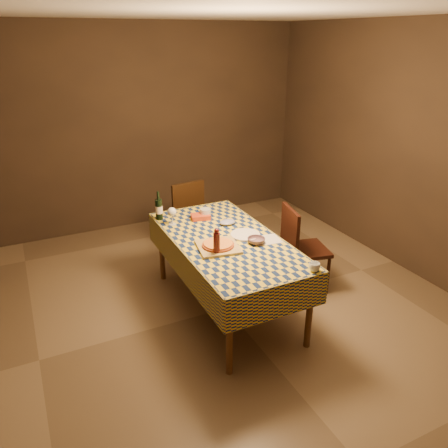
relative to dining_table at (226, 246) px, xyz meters
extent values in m
plane|color=brown|center=(0.00, 0.00, -0.69)|extent=(5.00, 5.00, 0.00)
plane|color=white|center=(0.00, 0.00, 2.01)|extent=(5.00, 5.00, 0.00)
cube|color=#34271D|center=(0.00, 2.50, 0.66)|extent=(4.50, 0.10, 2.70)
cube|color=#34271D|center=(2.25, 0.00, 0.66)|extent=(0.10, 5.00, 2.70)
cylinder|color=brown|center=(-0.38, -0.83, -0.32)|extent=(0.06, 0.06, 0.75)
cylinder|color=brown|center=(0.38, -0.83, -0.32)|extent=(0.06, 0.06, 0.75)
cylinder|color=brown|center=(-0.38, 0.83, -0.32)|extent=(0.06, 0.06, 0.75)
cylinder|color=brown|center=(0.38, 0.83, -0.32)|extent=(0.06, 0.06, 0.75)
cube|color=brown|center=(0.00, 0.00, 0.05)|extent=(0.90, 1.80, 0.03)
cube|color=olive|center=(0.00, 0.00, 0.07)|extent=(0.92, 1.82, 0.02)
cube|color=olive|center=(0.00, -0.92, -0.07)|extent=(0.94, 0.01, 0.30)
cube|color=olive|center=(0.00, 0.92, -0.07)|extent=(0.94, 0.01, 0.30)
cube|color=olive|center=(-0.47, 0.00, -0.07)|extent=(0.01, 1.84, 0.30)
cube|color=olive|center=(0.47, 0.00, -0.07)|extent=(0.01, 1.84, 0.30)
cube|color=tan|center=(-0.15, -0.14, 0.09)|extent=(0.41, 0.41, 0.02)
cylinder|color=#993E19|center=(-0.15, -0.14, 0.11)|extent=(0.38, 0.38, 0.02)
cylinder|color=orange|center=(-0.15, -0.14, 0.12)|extent=(0.34, 0.34, 0.01)
cylinder|color=#471013|center=(-0.21, -0.25, 0.18)|extent=(0.06, 0.06, 0.20)
sphere|color=#471013|center=(-0.21, -0.25, 0.30)|extent=(0.04, 0.04, 0.04)
imported|color=#664B56|center=(0.20, -0.20, 0.10)|extent=(0.16, 0.16, 0.05)
cylinder|color=silver|center=(-0.34, 0.54, 0.08)|extent=(0.10, 0.10, 0.01)
cylinder|color=silver|center=(-0.34, 0.54, 0.12)|extent=(0.01, 0.01, 0.08)
sphere|color=silver|center=(-0.34, 0.54, 0.21)|extent=(0.09, 0.09, 0.09)
ellipsoid|color=#3C0716|center=(-0.34, 0.54, 0.20)|extent=(0.06, 0.06, 0.04)
cylinder|color=black|center=(-0.41, 0.73, 0.18)|extent=(0.09, 0.09, 0.21)
cylinder|color=black|center=(-0.41, 0.73, 0.33)|extent=(0.03, 0.03, 0.09)
cylinder|color=beige|center=(-0.41, 0.73, 0.18)|extent=(0.10, 0.10, 0.08)
cylinder|color=#BABFC1|center=(0.03, 0.56, 0.12)|extent=(0.15, 0.15, 0.09)
cube|color=#BC3C18|center=(-0.03, 0.55, 0.10)|extent=(0.22, 0.17, 0.05)
cylinder|color=white|center=(0.19, -0.02, 0.08)|extent=(0.36, 0.36, 0.02)
imported|color=white|center=(0.37, -0.85, 0.11)|extent=(0.10, 0.10, 0.07)
cube|color=silver|center=(0.32, -0.19, 0.08)|extent=(0.29, 0.24, 0.00)
ellipsoid|color=#9297BB|center=(0.16, 0.30, 0.10)|extent=(0.19, 0.15, 0.05)
cube|color=black|center=(0.09, 1.46, -0.24)|extent=(0.47, 0.47, 0.04)
cube|color=black|center=(0.12, 1.26, 0.01)|extent=(0.42, 0.09, 0.46)
cylinder|color=black|center=(0.25, 1.66, -0.48)|extent=(0.04, 0.04, 0.43)
cylinder|color=black|center=(-0.11, 1.62, -0.48)|extent=(0.04, 0.04, 0.43)
cylinder|color=black|center=(0.29, 1.31, -0.48)|extent=(0.04, 0.04, 0.43)
cylinder|color=black|center=(-0.06, 1.26, -0.48)|extent=(0.04, 0.04, 0.43)
cube|color=black|center=(0.93, -0.01, -0.24)|extent=(0.50, 0.50, 0.04)
cube|color=black|center=(0.74, 0.04, 0.01)|extent=(0.13, 0.42, 0.46)
cylinder|color=black|center=(1.07, -0.22, -0.48)|extent=(0.04, 0.04, 0.43)
cylinder|color=black|center=(1.15, 0.13, -0.48)|extent=(0.04, 0.04, 0.43)
cylinder|color=black|center=(0.72, -0.14, -0.48)|extent=(0.04, 0.04, 0.43)
cylinder|color=black|center=(0.80, 0.21, -0.48)|extent=(0.04, 0.04, 0.43)
camera|label=1|loc=(-1.63, -3.30, 1.82)|focal=35.00mm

